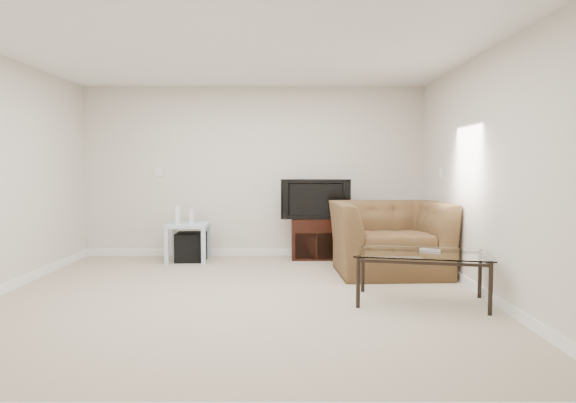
{
  "coord_description": "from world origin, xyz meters",
  "views": [
    {
      "loc": [
        0.48,
        -5.09,
        1.34
      ],
      "look_at": [
        0.5,
        1.2,
        0.9
      ],
      "focal_mm": 32.0,
      "sensor_mm": 36.0,
      "label": 1
    }
  ],
  "objects_px": {
    "tv_stand": "(315,238)",
    "coffee_table": "(421,278)",
    "television": "(316,199)",
    "recliner": "(389,225)",
    "side_table": "(188,242)",
    "subwoofer": "(191,247)"
  },
  "relations": [
    {
      "from": "side_table",
      "to": "coffee_table",
      "type": "xyz_separation_m",
      "value": [
        2.7,
        -2.2,
        -0.02
      ]
    },
    {
      "from": "tv_stand",
      "to": "coffee_table",
      "type": "distance_m",
      "value": 2.59
    },
    {
      "from": "side_table",
      "to": "subwoofer",
      "type": "xyz_separation_m",
      "value": [
        0.03,
        0.02,
        -0.08
      ]
    },
    {
      "from": "coffee_table",
      "to": "side_table",
      "type": "bearing_deg",
      "value": 140.8
    },
    {
      "from": "side_table",
      "to": "recliner",
      "type": "height_order",
      "value": "recliner"
    },
    {
      "from": "television",
      "to": "side_table",
      "type": "height_order",
      "value": "television"
    },
    {
      "from": "tv_stand",
      "to": "coffee_table",
      "type": "bearing_deg",
      "value": -70.31
    },
    {
      "from": "side_table",
      "to": "recliner",
      "type": "relative_size",
      "value": 0.4
    },
    {
      "from": "side_table",
      "to": "tv_stand",
      "type": "bearing_deg",
      "value": 7.29
    },
    {
      "from": "tv_stand",
      "to": "coffee_table",
      "type": "relative_size",
      "value": 0.55
    },
    {
      "from": "subwoofer",
      "to": "recliner",
      "type": "bearing_deg",
      "value": -17.52
    },
    {
      "from": "recliner",
      "to": "tv_stand",
      "type": "bearing_deg",
      "value": 126.82
    },
    {
      "from": "television",
      "to": "side_table",
      "type": "relative_size",
      "value": 1.66
    },
    {
      "from": "side_table",
      "to": "recliner",
      "type": "bearing_deg",
      "value": -16.88
    },
    {
      "from": "television",
      "to": "recliner",
      "type": "bearing_deg",
      "value": -46.79
    },
    {
      "from": "tv_stand",
      "to": "coffee_table",
      "type": "height_order",
      "value": "tv_stand"
    },
    {
      "from": "side_table",
      "to": "subwoofer",
      "type": "height_order",
      "value": "side_table"
    },
    {
      "from": "television",
      "to": "coffee_table",
      "type": "height_order",
      "value": "television"
    },
    {
      "from": "side_table",
      "to": "recliner",
      "type": "xyz_separation_m",
      "value": [
        2.66,
        -0.81,
        0.33
      ]
    },
    {
      "from": "television",
      "to": "coffee_table",
      "type": "distance_m",
      "value": 2.64
    },
    {
      "from": "tv_stand",
      "to": "subwoofer",
      "type": "xyz_separation_m",
      "value": [
        -1.76,
        -0.21,
        -0.1
      ]
    },
    {
      "from": "tv_stand",
      "to": "recliner",
      "type": "distance_m",
      "value": 1.38
    }
  ]
}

